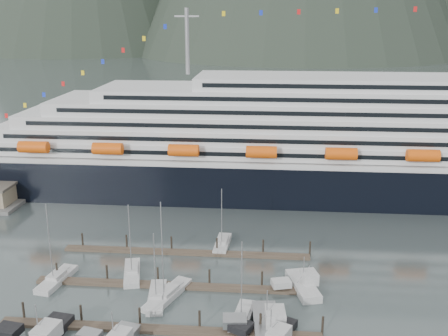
{
  "coord_description": "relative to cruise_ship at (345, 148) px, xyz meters",
  "views": [
    {
      "loc": [
        10.46,
        -76.13,
        45.03
      ],
      "look_at": [
        1.96,
        22.0,
        15.83
      ],
      "focal_mm": 42.0,
      "sensor_mm": 36.0,
      "label": 1
    }
  ],
  "objects": [
    {
      "name": "ground",
      "position": [
        -30.03,
        -54.94,
        -12.04
      ],
      "size": [
        1600.0,
        1600.0,
        0.0
      ],
      "primitive_type": "plane",
      "color": "#465353",
      "rests_on": "ground"
    },
    {
      "name": "cruise_ship",
      "position": [
        0.0,
        0.0,
        0.0
      ],
      "size": [
        210.0,
        30.4,
        50.3
      ],
      "color": "black",
      "rests_on": "ground"
    },
    {
      "name": "dock_near",
      "position": [
        -34.95,
        -64.89,
        -11.73
      ],
      "size": [
        48.18,
        2.28,
        3.2
      ],
      "color": "#403229",
      "rests_on": "ground"
    },
    {
      "name": "dock_mid",
      "position": [
        -34.95,
        -51.89,
        -11.73
      ],
      "size": [
        48.18,
        2.28,
        3.2
      ],
      "color": "#403229",
      "rests_on": "ground"
    },
    {
      "name": "dock_far",
      "position": [
        -34.95,
        -38.89,
        -11.73
      ],
      "size": [
        48.18,
        2.28,
        3.2
      ],
      "color": "#403229",
      "rests_on": "ground"
    },
    {
      "name": "sailboat_a",
      "position": [
        -55.68,
        -52.04,
        -11.59
      ],
      "size": [
        4.41,
        10.14,
        15.34
      ],
      "rotation": [
        0.0,
        0.0,
        1.41
      ],
      "color": "#B4B4B4",
      "rests_on": "ground"
    },
    {
      "name": "sailboat_b",
      "position": [
        -37.09,
        -56.31,
        -11.63
      ],
      "size": [
        3.9,
        10.39,
        12.63
      ],
      "rotation": [
        0.0,
        0.0,
        1.7
      ],
      "color": "#B4B4B4",
      "rests_on": "ground"
    },
    {
      "name": "sailboat_c",
      "position": [
        -43.22,
        -48.49,
        -11.61
      ],
      "size": [
        4.9,
        10.24,
        14.29
      ],
      "rotation": [
        0.0,
        0.0,
        1.8
      ],
      "color": "#B4B4B4",
      "rests_on": "ground"
    },
    {
      "name": "sailboat_d",
      "position": [
        -35.42,
        -55.55,
        -11.59
      ],
      "size": [
        6.69,
        11.73,
        17.67
      ],
      "rotation": [
        0.0,
        0.0,
        1.2
      ],
      "color": "#B4B4B4",
      "rests_on": "ground"
    },
    {
      "name": "sailboat_f",
      "position": [
        -28.23,
        -34.95,
        -11.62
      ],
      "size": [
        3.09,
        9.24,
        12.95
      ],
      "rotation": [
        0.0,
        0.0,
        1.52
      ],
      "color": "#B4B4B4",
      "rests_on": "ground"
    },
    {
      "name": "sailboat_h",
      "position": [
        -22.82,
        -61.0,
        -11.61
      ],
      "size": [
        3.92,
        9.22,
        13.86
      ],
      "rotation": [
        0.0,
        0.0,
        1.42
      ],
      "color": "#B4B4B4",
      "rests_on": "ground"
    },
    {
      "name": "trawler_d",
      "position": [
        -19.28,
        -63.57,
        -11.11
      ],
      "size": [
        9.35,
        12.61,
        7.35
      ],
      "rotation": [
        0.0,
        0.0,
        1.66
      ],
      "color": "#939699",
      "rests_on": "ground"
    },
    {
      "name": "trawler_e",
      "position": [
        -13.18,
        -50.77,
        -11.18
      ],
      "size": [
        8.43,
        10.63,
        6.55
      ],
      "rotation": [
        0.0,
        0.0,
        1.84
      ],
      "color": "#B4B4B4",
      "rests_on": "ground"
    }
  ]
}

